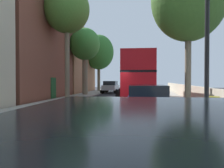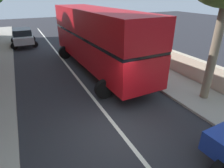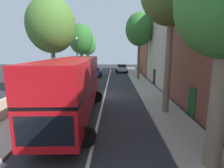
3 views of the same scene
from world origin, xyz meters
name	(u,v)px [view 2 (image 2 of 3)]	position (x,y,z in m)	size (l,w,h in m)	color
ground_plane	(119,131)	(0.00, 0.00, 0.00)	(84.00, 84.00, 0.00)	#28282D
road_centre_line	(119,131)	(0.00, 0.00, 0.00)	(0.16, 54.00, 0.01)	silver
sidewalk_right	(207,102)	(4.90, 0.00, 0.06)	(2.60, 60.00, 0.12)	#9E998E
double_decker_bus	(97,37)	(1.70, 6.47, 2.35)	(3.83, 11.06, 4.06)	red
parked_car_silver_left_1	(23,36)	(-2.50, 16.43, 0.97)	(2.52, 4.56, 1.71)	#B7BABF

